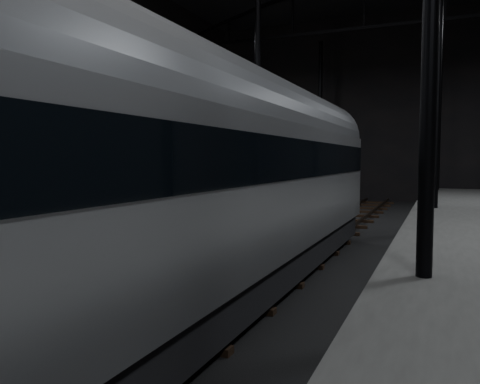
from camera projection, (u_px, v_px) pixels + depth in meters
The scene contains 6 objects.
ground at pixel (281, 265), 12.98m from camera, with size 44.00×44.00×0.00m, color black.
platform_left at pixel (71, 231), 15.90m from camera, with size 9.00×43.80×1.00m, color #52524F.
tactile_strip at pixel (179, 223), 14.19m from camera, with size 0.50×43.80×0.01m, color olive.
track at pixel (281, 263), 12.97m from camera, with size 2.40×43.00×0.24m.
train at pixel (219, 171), 9.19m from camera, with size 2.72×18.14×4.85m.
woman at pixel (193, 188), 17.05m from camera, with size 0.65×0.42×1.77m, color #A57F65.
Camera 1 is at (4.02, -12.21, 2.94)m, focal length 35.00 mm.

